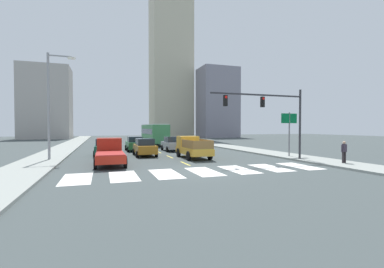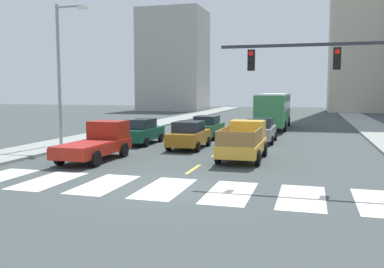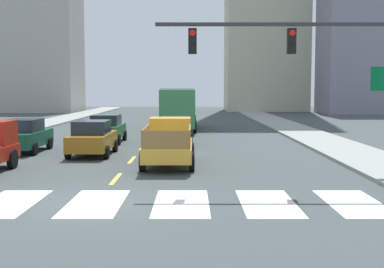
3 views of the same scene
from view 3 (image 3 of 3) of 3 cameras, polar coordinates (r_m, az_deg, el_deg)
name	(u,v)px [view 3 (image 3 of 3)]	position (r m, az deg, el deg)	size (l,w,h in m)	color
ground_plane	(97,203)	(15.10, -10.56, -7.56)	(160.00, 160.00, 0.00)	#3D4545
sidewalk_right	(320,139)	(33.62, 14.06, -0.56)	(3.35, 110.00, 0.15)	gray
crosswalk_stripe_2	(11,203)	(15.75, -19.54, -7.23)	(1.57, 3.62, 0.01)	silver
crosswalk_stripe_3	(97,203)	(15.10, -10.56, -7.54)	(1.57, 3.62, 0.01)	silver
crosswalk_stripe_4	(183,203)	(14.85, -1.02, -7.68)	(1.57, 3.62, 0.01)	silver
crosswalk_stripe_5	(269,203)	(15.00, 8.59, -7.60)	(1.57, 3.62, 0.01)	silver
crosswalk_stripe_6	(355,203)	(15.56, 17.74, -7.33)	(1.57, 3.62, 0.01)	silver
lane_dash_0	(117,179)	(18.97, -8.32, -4.93)	(0.16, 2.40, 0.01)	yellow
lane_dash_1	(133,160)	(23.87, -6.55, -2.86)	(0.16, 2.40, 0.01)	yellow
lane_dash_2	(144,147)	(28.80, -5.39, -1.49)	(0.16, 2.40, 0.01)	yellow
lane_dash_3	(151,139)	(33.75, -4.58, -0.52)	(0.16, 2.40, 0.01)	yellow
lane_dash_4	(157,132)	(38.72, -3.97, 0.20)	(0.16, 2.40, 0.01)	yellow
lane_dash_5	(161,127)	(43.69, -3.50, 0.75)	(0.16, 2.40, 0.01)	yellow
lane_dash_6	(164,123)	(48.67, -3.12, 1.19)	(0.16, 2.40, 0.01)	yellow
lane_dash_7	(167,120)	(53.65, -2.82, 1.55)	(0.16, 2.40, 0.01)	yellow
pickup_stakebed	(171,143)	(22.27, -2.39, -0.98)	(2.18, 5.20, 1.96)	gold
city_bus	(180,106)	(40.62, -1.30, 3.19)	(2.72, 10.80, 3.32)	#377C47
sedan_far	(26,136)	(27.87, -17.99, -0.16)	(2.02, 4.40, 1.72)	#134E37
sedan_near_right	(108,129)	(31.57, -9.33, 0.60)	(2.02, 4.40, 1.72)	#215B30
sedan_mid	(94,138)	(25.68, -10.87, -0.43)	(2.02, 4.40, 1.72)	#A26819
sedan_near_left	(177,131)	(29.65, -1.73, 0.38)	(2.02, 4.40, 1.72)	gray
traffic_signal_gantry	(325,62)	(17.75, 14.59, 7.79)	(8.31, 0.27, 6.00)	#2D2D33
block_mid_left	(40,49)	(77.07, -16.62, 9.10)	(11.31, 9.66, 17.98)	#A9A49D
block_mid_right	(364,39)	(72.59, 18.57, 10.00)	(10.42, 8.26, 19.70)	gray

